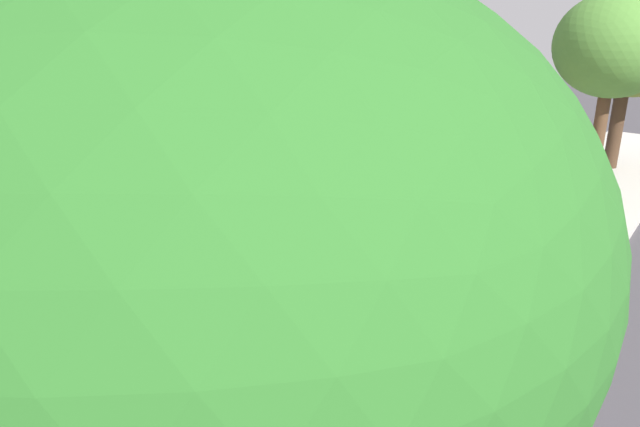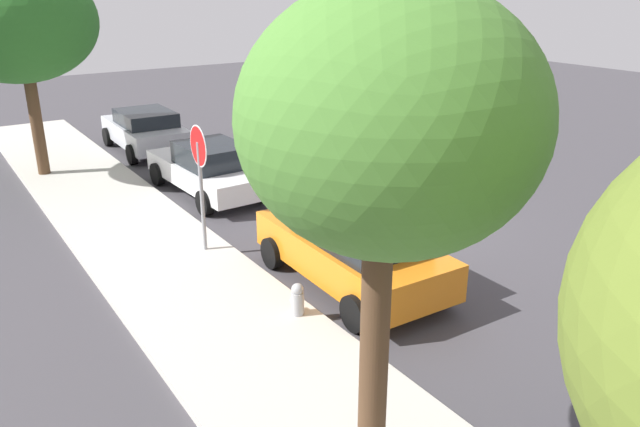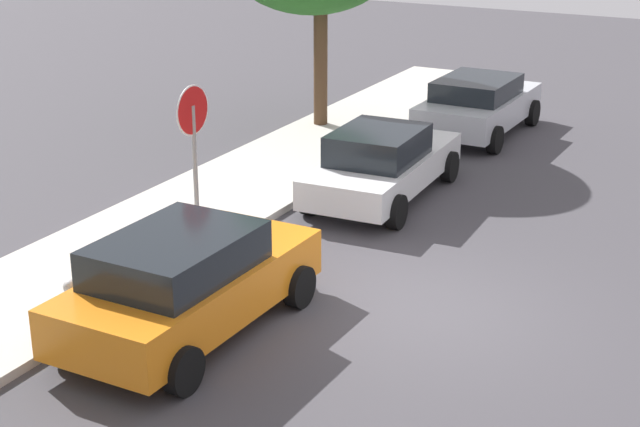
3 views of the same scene
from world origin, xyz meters
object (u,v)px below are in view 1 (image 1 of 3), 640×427
at_px(parked_car_white, 235,323).
at_px(street_tree_mid_block, 614,47).
at_px(parked_car_blue, 530,141).
at_px(street_tree_far, 204,235).
at_px(street_tree_near_corner, 634,50).
at_px(stop_sign, 446,207).
at_px(parked_car_orange, 425,204).
at_px(fire_hydrant, 497,229).

bearing_deg(parked_car_white, street_tree_mid_block, 165.43).
distance_m(parked_car_white, parked_car_blue, 14.44).
bearing_deg(street_tree_far, street_tree_mid_block, -176.73).
bearing_deg(parked_car_white, parked_car_blue, -179.81).
bearing_deg(street_tree_near_corner, stop_sign, -4.08).
xyz_separation_m(street_tree_near_corner, street_tree_mid_block, (4.04, 0.21, 0.43)).
height_order(stop_sign, parked_car_white, stop_sign).
xyz_separation_m(parked_car_blue, street_tree_far, (18.36, 3.68, 3.70)).
bearing_deg(parked_car_orange, street_tree_mid_block, 146.57).
relative_size(parked_car_orange, parked_car_white, 0.95).
bearing_deg(fire_hydrant, street_tree_mid_block, 161.93).
distance_m(parked_car_orange, parked_car_white, 6.54).
height_order(street_tree_mid_block, fire_hydrant, street_tree_mid_block).
height_order(street_tree_near_corner, fire_hydrant, street_tree_near_corner).
relative_size(street_tree_far, fire_hydrant, 8.52).
relative_size(stop_sign, street_tree_near_corner, 0.53).
bearing_deg(parked_car_orange, parked_car_white, -0.10).
xyz_separation_m(stop_sign, street_tree_near_corner, (-11.10, 0.79, 1.86)).
relative_size(stop_sign, street_tree_mid_block, 0.50).
bearing_deg(parked_car_blue, stop_sign, 9.71).
xyz_separation_m(street_tree_mid_block, fire_hydrant, (3.65, -1.19, -3.88)).
distance_m(street_tree_mid_block, street_tree_far, 14.70).
height_order(parked_car_blue, fire_hydrant, parked_car_blue).
xyz_separation_m(parked_car_blue, fire_hydrant, (7.33, 1.65, -0.37)).
distance_m(stop_sign, street_tree_far, 8.22).
height_order(parked_car_white, parked_car_blue, parked_car_white).
xyz_separation_m(stop_sign, parked_car_blue, (-10.74, -1.84, -1.22)).
distance_m(stop_sign, parked_car_white, 4.29).
bearing_deg(street_tree_far, street_tree_near_corner, -176.78).
bearing_deg(parked_car_white, street_tree_near_corner, 170.11).
relative_size(street_tree_near_corner, street_tree_far, 0.86).
relative_size(street_tree_mid_block, fire_hydrant, 7.77).
distance_m(parked_car_orange, street_tree_near_corner, 9.16).
bearing_deg(street_tree_mid_block, parked_car_orange, -33.43).
relative_size(parked_car_orange, street_tree_far, 0.70).
bearing_deg(parked_car_orange, street_tree_far, 19.09).
bearing_deg(stop_sign, parked_car_blue, -170.29).
bearing_deg(stop_sign, street_tree_mid_block, 171.89).
relative_size(stop_sign, street_tree_far, 0.46).
bearing_deg(parked_car_blue, street_tree_mid_block, 37.66).
relative_size(stop_sign, parked_car_white, 0.62).
bearing_deg(stop_sign, parked_car_white, -25.82).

